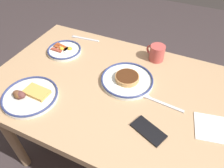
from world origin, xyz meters
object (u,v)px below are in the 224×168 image
(plate_near_main, at_px, (127,79))
(cell_phone, at_px, (148,131))
(paper_napkin, at_px, (213,128))
(fork_near, at_px, (85,39))
(tea_spoon, at_px, (156,101))
(plate_far_companion, at_px, (30,96))
(coffee_mug, at_px, (157,53))
(plate_center_pancakes, at_px, (64,50))

(plate_near_main, distance_m, cell_phone, 0.31)
(plate_near_main, xyz_separation_m, paper_napkin, (-0.44, 0.11, -0.01))
(fork_near, xyz_separation_m, tea_spoon, (-0.58, 0.33, 0.00))
(plate_far_companion, height_order, coffee_mug, coffee_mug)
(coffee_mug, relative_size, paper_napkin, 0.76)
(tea_spoon, bearing_deg, cell_phone, 95.51)
(coffee_mug, bearing_deg, plate_near_main, 71.92)
(coffee_mug, distance_m, tea_spoon, 0.33)
(plate_center_pancakes, distance_m, paper_napkin, 0.90)
(plate_near_main, height_order, tea_spoon, plate_near_main)
(plate_near_main, bearing_deg, coffee_mug, -108.08)
(paper_napkin, relative_size, tea_spoon, 0.72)
(fork_near, relative_size, tea_spoon, 0.92)
(plate_far_companion, bearing_deg, plate_near_main, -141.55)
(plate_center_pancakes, height_order, tea_spoon, plate_center_pancakes)
(plate_far_companion, height_order, paper_napkin, plate_far_companion)
(plate_far_companion, height_order, cell_phone, plate_far_companion)
(tea_spoon, bearing_deg, fork_near, -29.79)
(coffee_mug, height_order, cell_phone, coffee_mug)
(plate_near_main, bearing_deg, fork_near, -33.17)
(fork_near, distance_m, tea_spoon, 0.67)
(plate_near_main, height_order, cell_phone, plate_near_main)
(plate_far_companion, xyz_separation_m, tea_spoon, (-0.55, -0.23, -0.01))
(coffee_mug, distance_m, paper_napkin, 0.51)
(coffee_mug, distance_m, cell_phone, 0.50)
(plate_near_main, relative_size, plate_far_companion, 1.02)
(plate_center_pancakes, relative_size, plate_far_companion, 0.77)
(plate_near_main, bearing_deg, tea_spoon, 158.85)
(plate_center_pancakes, xyz_separation_m, plate_far_companion, (-0.06, 0.38, 0.00))
(tea_spoon, bearing_deg, plate_center_pancakes, -13.91)
(plate_center_pancakes, xyz_separation_m, cell_phone, (-0.63, 0.33, -0.01))
(cell_phone, bearing_deg, plate_center_pancakes, -4.90)
(plate_near_main, distance_m, plate_center_pancakes, 0.45)
(plate_far_companion, bearing_deg, plate_center_pancakes, -80.50)
(plate_near_main, height_order, plate_center_pancakes, plate_near_main)
(cell_phone, height_order, tea_spoon, tea_spoon)
(coffee_mug, height_order, fork_near, coffee_mug)
(plate_center_pancakes, distance_m, cell_phone, 0.71)
(plate_near_main, bearing_deg, plate_far_companion, 38.45)
(plate_center_pancakes, relative_size, cell_phone, 1.41)
(plate_far_companion, height_order, fork_near, plate_far_companion)
(plate_far_companion, bearing_deg, cell_phone, -174.17)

